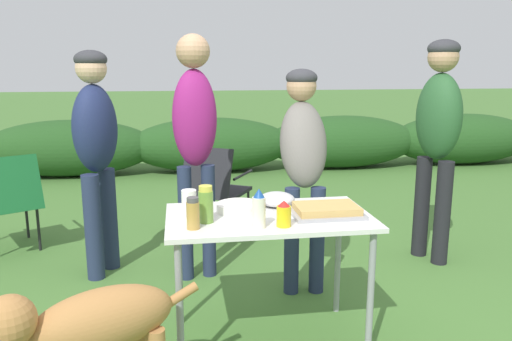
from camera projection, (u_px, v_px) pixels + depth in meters
ground_plane at (268, 339)px, 2.85m from camera, size 60.00×60.00×0.00m
shrub_hedge at (211, 145)px, 7.33m from camera, size 14.40×0.90×0.80m
folding_table at (269, 229)px, 2.71m from camera, size 1.10×0.64×0.74m
food_tray at (326, 210)px, 2.69m from camera, size 0.38×0.26×0.06m
plate_stack at (239, 207)px, 2.76m from camera, size 0.25×0.25×0.05m
mixing_bowl at (277, 199)px, 2.86m from camera, size 0.21×0.21×0.08m
paper_cup_stack at (189, 203)px, 2.68m from camera, size 0.08×0.08×0.14m
relish_jar at (206, 205)px, 2.55m from camera, size 0.08×0.08×0.19m
mayo_bottle at (259, 209)px, 2.47m from camera, size 0.07×0.07×0.20m
mustard_bottle at (284, 214)px, 2.49m from camera, size 0.07×0.07×0.13m
spice_jar at (193, 214)px, 2.45m from camera, size 0.06×0.06×0.16m
standing_person_in_dark_puffer at (303, 152)px, 3.36m from camera, size 0.35×0.46×1.51m
standing_person_in_navy_coat at (96, 141)px, 3.57m from camera, size 0.41×0.47×1.64m
standing_person_in_olive_jacket at (438, 127)px, 3.83m from camera, size 0.39×0.46×1.73m
standing_person_with_beanie at (195, 131)px, 3.48m from camera, size 0.35×0.28×1.75m
dog at (90, 328)px, 2.09m from camera, size 0.91×0.50×0.68m
camp_chair_green_behind_table at (215, 185)px, 4.54m from camera, size 0.69×0.74×0.83m
camp_chair_near_hedge at (7, 198)px, 4.09m from camera, size 0.69×0.74×0.83m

